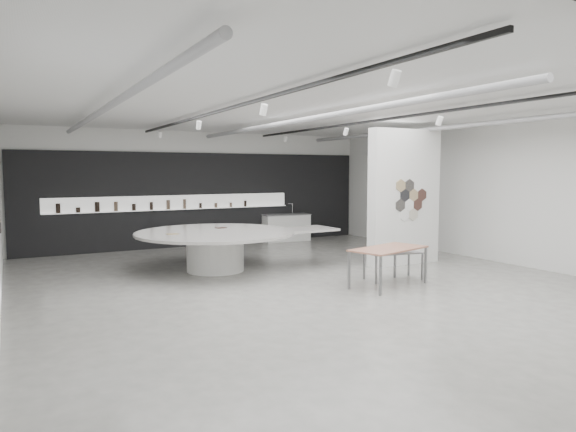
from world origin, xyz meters
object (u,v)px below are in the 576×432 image
kitchen_counter (286,227)px  sample_table_stone (393,254)px  partition_column (404,197)px  display_island (219,245)px  sample_table_wood (389,251)px

kitchen_counter → sample_table_stone: bearing=-93.3°
partition_column → sample_table_stone: 2.50m
display_island → sample_table_wood: display_island is taller
partition_column → display_island: bearing=162.6°
display_island → sample_table_wood: (2.60, -3.41, 0.12)m
sample_table_wood → partition_column: bearing=42.2°
sample_table_stone → partition_column: bearing=42.5°
display_island → kitchen_counter: kitchen_counter is taller
sample_table_stone → kitchen_counter: (1.02, 7.01, -0.11)m
partition_column → sample_table_stone: size_ratio=2.66×
display_island → kitchen_counter: 5.78m
sample_table_stone → sample_table_wood: bearing=-139.1°
sample_table_stone → kitchen_counter: bearing=81.7°
sample_table_wood → kitchen_counter: 7.61m
display_island → sample_table_wood: 4.29m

